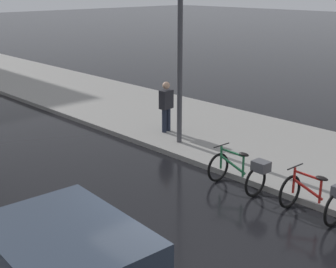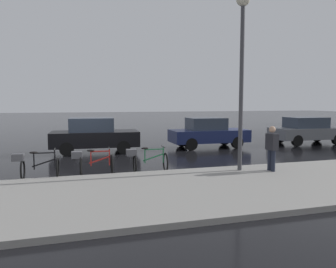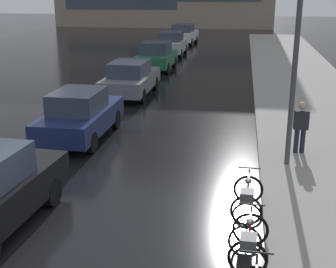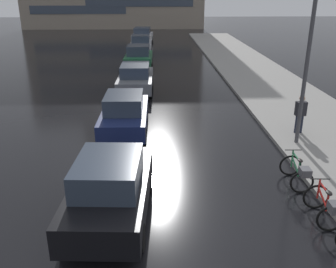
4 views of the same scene
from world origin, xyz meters
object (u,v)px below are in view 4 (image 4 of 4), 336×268
object	(u,v)px
bicycle_third	(298,172)
pedestrian	(300,113)
car_black	(110,188)
car_silver	(141,45)
car_navy	(125,114)
streetlamp	(312,28)
car_white	(143,36)
car_green	(139,57)
bicycle_second	(326,206)
car_grey	(136,78)

from	to	relation	value
bicycle_third	pedestrian	distance (m)	4.30
car_black	car_silver	bearing A→B (deg)	89.78
car_navy	streetlamp	size ratio (longest dim) A/B	0.70
car_white	car_green	bearing A→B (deg)	-89.97
bicycle_second	car_white	size ratio (longest dim) A/B	0.34
car_grey	pedestrian	world-z (taller)	pedestrian
car_silver	car_black	bearing A→B (deg)	-90.22
car_black	streetlamp	bearing A→B (deg)	34.65
car_grey	streetlamp	bearing A→B (deg)	-51.61
car_grey	car_white	xyz separation A→B (m)	(-0.05, 19.31, 0.03)
car_black	car_navy	bearing A→B (deg)	90.47
bicycle_third	car_navy	bearing A→B (deg)	138.88
car_grey	bicycle_second	bearing A→B (deg)	-67.89
car_navy	car_black	bearing A→B (deg)	-89.53
bicycle_second	car_green	xyz separation A→B (m)	(-5.23, 19.41, 0.35)
bicycle_second	streetlamp	distance (m)	6.25
bicycle_second	car_silver	size ratio (longest dim) A/B	0.36
car_silver	pedestrian	size ratio (longest dim) A/B	2.27
bicycle_second	bicycle_third	size ratio (longest dim) A/B	0.95
car_grey	car_silver	xyz separation A→B (m)	(-0.04, 12.62, 0.03)
bicycle_second	car_black	distance (m)	5.35
car_white	car_silver	bearing A→B (deg)	-89.91
bicycle_second	car_white	distance (m)	32.50
car_black	streetlamp	size ratio (longest dim) A/B	0.71
bicycle_second	streetlamp	world-z (taller)	streetlamp
bicycle_third	car_silver	size ratio (longest dim) A/B	0.38
car_black	car_white	size ratio (longest dim) A/B	1.08
car_silver	car_white	xyz separation A→B (m)	(-0.01, 6.69, 0.01)
car_white	car_grey	bearing A→B (deg)	-89.86
car_navy	car_grey	size ratio (longest dim) A/B	0.96
bicycle_third	car_black	distance (m)	5.48
bicycle_third	car_black	world-z (taller)	car_black
car_green	car_silver	bearing A→B (deg)	89.96
bicycle_second	streetlamp	size ratio (longest dim) A/B	0.22
car_silver	car_white	world-z (taller)	car_silver
car_navy	pedestrian	world-z (taller)	pedestrian
car_silver	streetlamp	xyz separation A→B (m)	(6.29, -20.52, 3.42)
car_green	pedestrian	bearing A→B (deg)	-63.71
car_white	bicycle_third	bearing A→B (deg)	-80.23
car_green	car_silver	distance (m)	5.98
car_black	car_grey	size ratio (longest dim) A/B	0.98
car_silver	car_grey	bearing A→B (deg)	-89.83
car_navy	car_white	xyz separation A→B (m)	(0.14, 25.59, 0.03)
car_grey	pedestrian	distance (m)	9.62
pedestrian	car_navy	bearing A→B (deg)	174.49
bicycle_third	car_white	xyz separation A→B (m)	(-5.21, 30.25, 0.36)
bicycle_second	bicycle_third	distance (m)	1.82
car_white	pedestrian	size ratio (longest dim) A/B	2.39
car_navy	car_green	world-z (taller)	car_green
car_navy	car_green	bearing A→B (deg)	89.37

